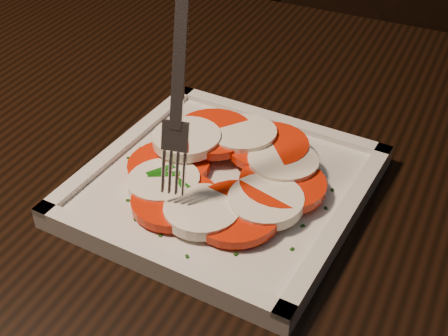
# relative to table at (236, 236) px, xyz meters

# --- Properties ---
(table) EXTENTS (1.25, 0.88, 0.75)m
(table) POSITION_rel_table_xyz_m (0.00, 0.00, 0.00)
(table) COLOR black
(table) RESTS_ON ground
(chair) EXTENTS (0.52, 0.52, 0.93)m
(chair) POSITION_rel_table_xyz_m (0.01, 0.82, -0.12)
(chair) COLOR black
(chair) RESTS_ON ground
(plate) EXTENTS (0.27, 0.27, 0.01)m
(plate) POSITION_rel_table_xyz_m (0.00, -0.05, 0.11)
(plate) COLOR silver
(plate) RESTS_ON table
(caprese_salad) EXTENTS (0.20, 0.21, 0.02)m
(caprese_salad) POSITION_rel_table_xyz_m (0.00, -0.05, 0.12)
(caprese_salad) COLOR red
(caprese_salad) RESTS_ON plate
(fork) EXTENTS (0.04, 0.07, 0.20)m
(fork) POSITION_rel_table_xyz_m (-0.02, -0.07, 0.24)
(fork) COLOR white
(fork) RESTS_ON caprese_salad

